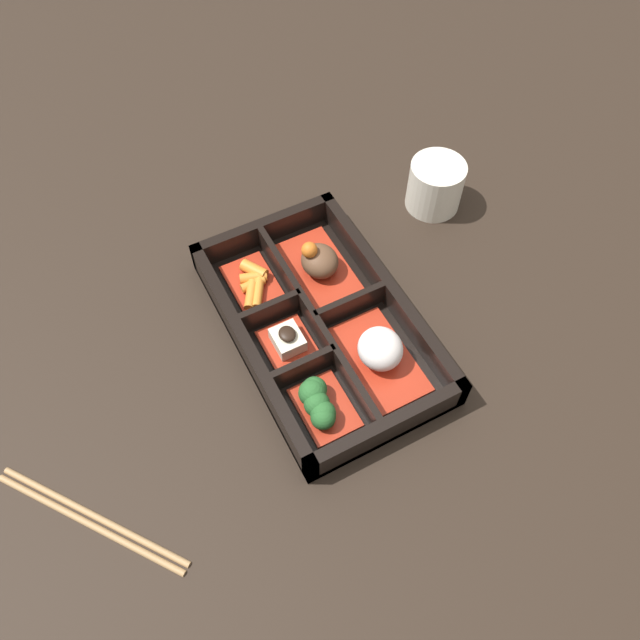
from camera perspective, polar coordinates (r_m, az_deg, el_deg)
The scene contains 10 objects.
ground_plane at distance 0.77m, azimuth -0.00°, elevation -1.01°, with size 3.00×3.00×0.00m, color black.
bento_base at distance 0.77m, azimuth -0.00°, elevation -0.82°, with size 0.33×0.20×0.01m.
bento_rim at distance 0.75m, azimuth -0.16°, elevation -0.20°, with size 0.33×0.20×0.05m.
bowl_stew at distance 0.80m, azimuth -0.08°, elevation 5.18°, with size 0.13×0.07×0.05m.
bowl_rice at distance 0.72m, azimuth 5.49°, elevation -2.92°, with size 0.13×0.07×0.05m.
bowl_carrots at distance 0.79m, azimuth -6.07°, elevation 3.29°, with size 0.09×0.06×0.02m.
bowl_tofu at distance 0.74m, azimuth -2.96°, elevation -1.98°, with size 0.07×0.06×0.03m.
bowl_greens at distance 0.69m, azimuth -0.18°, elevation -7.55°, with size 0.08×0.06×0.04m.
tea_cup at distance 0.89m, azimuth 10.51°, elevation 12.08°, with size 0.08×0.08×0.07m.
chopsticks at distance 0.71m, azimuth -20.24°, elevation -16.69°, with size 0.19×0.15×0.01m.
Camera 1 is at (0.36, -0.19, 0.65)m, focal length 35.00 mm.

